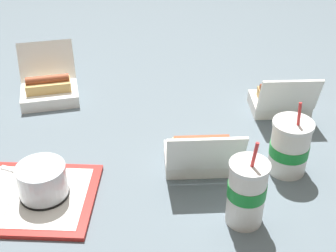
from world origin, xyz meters
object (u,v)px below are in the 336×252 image
clamshell_hotdog_back (201,155)px  clamshell_hotdog_left (49,88)px  plastic_fork (19,172)px  clamshell_hotdog_front (281,100)px  food_tray (20,197)px  soda_cup_center (247,192)px  cake_container (43,182)px  soda_cup_front (289,147)px

clamshell_hotdog_back → clamshell_hotdog_left: (-0.50, 0.34, -0.00)m
plastic_fork → clamshell_hotdog_front: clamshell_hotdog_front is taller
food_tray → plastic_fork: plastic_fork is taller
plastic_fork → soda_cup_center: size_ratio=0.49×
cake_container → soda_cup_center: (0.48, -0.05, 0.03)m
food_tray → clamshell_hotdog_back: 0.47m
food_tray → cake_container: bearing=6.8°
soda_cup_center → clamshell_hotdog_back: bearing=116.3°
soda_cup_front → soda_cup_center: bearing=-123.9°
clamshell_hotdog_back → clamshell_hotdog_left: size_ratio=0.87×
plastic_fork → soda_cup_front: (0.70, 0.06, 0.06)m
cake_container → plastic_fork: cake_container is taller
clamshell_hotdog_back → soda_cup_front: (0.23, -0.00, 0.03)m
cake_container → clamshell_hotdog_front: bearing=34.6°
soda_cup_front → soda_cup_center: soda_cup_center is taller
plastic_fork → soda_cup_center: soda_cup_center is taller
cake_container → clamshell_hotdog_back: 0.41m
clamshell_hotdog_left → clamshell_hotdog_back: bearing=-34.3°
food_tray → soda_cup_center: soda_cup_center is taller
cake_container → soda_cup_front: soda_cup_front is taller
cake_container → clamshell_hotdog_left: (-0.11, 0.48, -0.01)m
clamshell_hotdog_left → soda_cup_center: size_ratio=1.07×
clamshell_hotdog_left → soda_cup_center: 0.80m
clamshell_hotdog_front → clamshell_hotdog_left: (-0.75, 0.04, -0.00)m
clamshell_hotdog_back → plastic_fork: bearing=-172.4°
clamshell_hotdog_front → clamshell_hotdog_back: 0.39m
food_tray → soda_cup_front: size_ratio=1.76×
clamshell_hotdog_front → clamshell_hotdog_back: same height
food_tray → cake_container: (0.06, 0.01, 0.05)m
clamshell_hotdog_front → soda_cup_center: soda_cup_center is taller
cake_container → plastic_fork: 0.13m
food_tray → clamshell_hotdog_left: clamshell_hotdog_left is taller
food_tray → plastic_fork: (-0.03, 0.09, 0.01)m
clamshell_hotdog_front → soda_cup_front: (-0.03, -0.30, 0.03)m
clamshell_hotdog_front → clamshell_hotdog_back: bearing=-130.4°
plastic_fork → clamshell_hotdog_back: 0.48m
plastic_fork → soda_cup_center: (0.57, -0.13, 0.07)m
cake_container → soda_cup_center: bearing=-6.1°
clamshell_hotdog_front → soda_cup_front: size_ratio=0.92×
clamshell_hotdog_left → plastic_fork: bearing=-86.9°
plastic_fork → clamshell_hotdog_front: 0.81m
clamshell_hotdog_front → clamshell_hotdog_back: (-0.25, -0.30, 0.00)m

